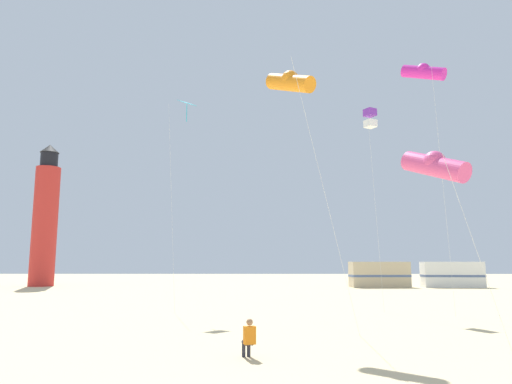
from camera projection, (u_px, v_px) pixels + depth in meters
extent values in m
cube|color=orange|center=(250.00, 335.00, 13.74)|extent=(0.39, 0.32, 0.52)
sphere|color=#9E704C|center=(250.00, 322.00, 13.80)|extent=(0.20, 0.20, 0.20)
cylinder|color=#2D2D38|center=(250.00, 342.00, 13.90)|extent=(0.24, 0.38, 0.13)
cylinder|color=#2D2D38|center=(249.00, 349.00, 14.02)|extent=(0.11, 0.11, 0.42)
cylinder|color=#2D2D38|center=(245.00, 343.00, 13.85)|extent=(0.24, 0.38, 0.13)
cylinder|color=#2D2D38|center=(244.00, 350.00, 13.97)|extent=(0.11, 0.11, 0.42)
cylinder|color=silver|center=(172.00, 203.00, 27.16)|extent=(0.97, 1.40, 12.53)
cube|color=#1EB2D1|center=(187.00, 103.00, 28.55)|extent=(1.22, 1.22, 0.40)
cylinder|color=#1EB2D1|center=(187.00, 113.00, 28.46)|extent=(0.04, 0.04, 1.10)
cylinder|color=silver|center=(326.00, 199.00, 17.48)|extent=(2.73, 2.46, 10.34)
cylinder|color=orange|center=(290.00, 83.00, 19.60)|extent=(2.19, 2.32, 1.48)
sphere|color=orange|center=(290.00, 79.00, 19.62)|extent=(0.76, 0.76, 0.76)
cylinder|color=silver|center=(478.00, 256.00, 14.07)|extent=(2.40, 1.45, 6.05)
cylinder|color=#E54C8C|center=(435.00, 166.00, 15.71)|extent=(1.89, 2.50, 1.48)
sphere|color=#E54C8C|center=(434.00, 162.00, 15.73)|extent=(0.76, 0.76, 0.76)
cylinder|color=silver|center=(376.00, 212.00, 26.89)|extent=(0.56, 0.13, 11.43)
cube|color=purple|center=(370.00, 113.00, 28.06)|extent=(0.82, 0.82, 0.44)
cube|color=white|center=(370.00, 124.00, 27.96)|extent=(0.82, 0.82, 0.44)
cylinder|color=silver|center=(443.00, 189.00, 24.50)|extent=(0.94, 1.09, 13.34)
cylinder|color=#D826A5|center=(423.00, 73.00, 25.95)|extent=(2.35, 2.15, 1.48)
sphere|color=#D826A5|center=(423.00, 70.00, 25.97)|extent=(0.76, 0.76, 0.76)
cylinder|color=red|center=(45.00, 226.00, 54.47)|extent=(2.80, 2.80, 14.00)
cylinder|color=black|center=(49.00, 160.00, 55.64)|extent=(2.00, 2.00, 1.80)
cone|color=black|center=(50.00, 149.00, 55.85)|extent=(2.20, 2.20, 1.00)
cube|color=#C6B28C|center=(379.00, 274.00, 51.51)|extent=(6.53, 2.68, 2.80)
cube|color=#4C608C|center=(379.00, 276.00, 51.49)|extent=(6.57, 2.72, 0.24)
cube|color=white|center=(452.00, 275.00, 51.37)|extent=(6.55, 2.77, 2.80)
cube|color=#4C608C|center=(452.00, 276.00, 51.35)|extent=(6.60, 2.82, 0.24)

